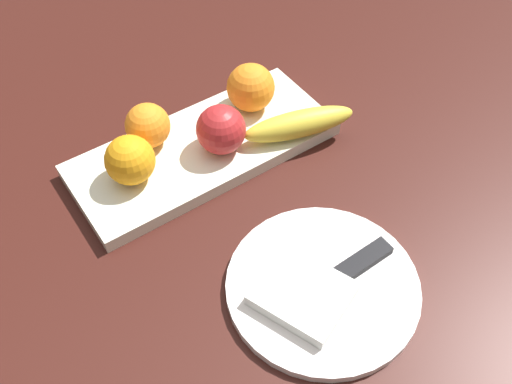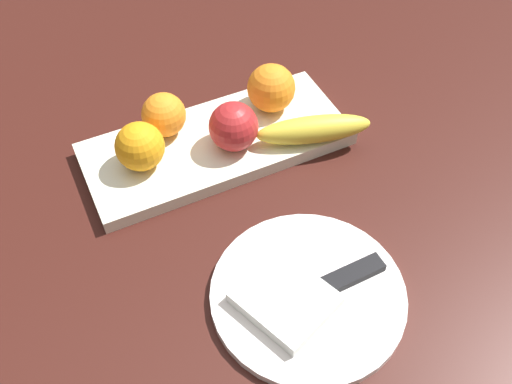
{
  "view_description": "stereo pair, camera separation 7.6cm",
  "coord_description": "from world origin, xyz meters",
  "px_view_note": "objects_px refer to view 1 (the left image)",
  "views": [
    {
      "loc": [
        0.28,
        0.56,
        0.64
      ],
      "look_at": [
        0.0,
        0.15,
        0.05
      ],
      "focal_mm": 40.49,
      "sensor_mm": 36.0,
      "label": 1
    },
    {
      "loc": [
        0.22,
        0.6,
        0.64
      ],
      "look_at": [
        0.0,
        0.15,
        0.05
      ],
      "focal_mm": 40.49,
      "sensor_mm": 36.0,
      "label": 2
    }
  ],
  "objects_px": {
    "orange_near_banana": "(148,126)",
    "folded_napkin": "(303,293)",
    "apple": "(221,130)",
    "orange_center": "(251,87)",
    "banana": "(299,124)",
    "knife": "(352,268)",
    "fruit_tray": "(202,150)",
    "orange_near_apple": "(130,160)",
    "dinner_plate": "(321,287)"
  },
  "relations": [
    {
      "from": "orange_near_banana",
      "to": "folded_napkin",
      "type": "bearing_deg",
      "value": 94.94
    },
    {
      "from": "apple",
      "to": "orange_center",
      "type": "distance_m",
      "value": 0.1
    },
    {
      "from": "banana",
      "to": "orange_center",
      "type": "height_order",
      "value": "orange_center"
    },
    {
      "from": "folded_napkin",
      "to": "knife",
      "type": "bearing_deg",
      "value": 175.83
    },
    {
      "from": "orange_near_banana",
      "to": "apple",
      "type": "bearing_deg",
      "value": 138.98
    },
    {
      "from": "fruit_tray",
      "to": "orange_near_apple",
      "type": "distance_m",
      "value": 0.12
    },
    {
      "from": "banana",
      "to": "folded_napkin",
      "type": "height_order",
      "value": "banana"
    },
    {
      "from": "banana",
      "to": "orange_near_banana",
      "type": "height_order",
      "value": "orange_near_banana"
    },
    {
      "from": "orange_near_banana",
      "to": "folded_napkin",
      "type": "height_order",
      "value": "orange_near_banana"
    },
    {
      "from": "orange_center",
      "to": "fruit_tray",
      "type": "bearing_deg",
      "value": 14.9
    },
    {
      "from": "apple",
      "to": "orange_near_apple",
      "type": "height_order",
      "value": "apple"
    },
    {
      "from": "folded_napkin",
      "to": "dinner_plate",
      "type": "bearing_deg",
      "value": 180.0
    },
    {
      "from": "fruit_tray",
      "to": "apple",
      "type": "height_order",
      "value": "apple"
    },
    {
      "from": "folded_napkin",
      "to": "knife",
      "type": "relative_size",
      "value": 0.6
    },
    {
      "from": "dinner_plate",
      "to": "knife",
      "type": "height_order",
      "value": "knife"
    },
    {
      "from": "dinner_plate",
      "to": "fruit_tray",
      "type": "bearing_deg",
      "value": -90.0
    },
    {
      "from": "dinner_plate",
      "to": "folded_napkin",
      "type": "xyz_separation_m",
      "value": [
        0.03,
        0.0,
        0.01
      ]
    },
    {
      "from": "apple",
      "to": "dinner_plate",
      "type": "relative_size",
      "value": 0.3
    },
    {
      "from": "apple",
      "to": "fruit_tray",
      "type": "bearing_deg",
      "value": -45.53
    },
    {
      "from": "orange_center",
      "to": "folded_napkin",
      "type": "height_order",
      "value": "orange_center"
    },
    {
      "from": "orange_near_apple",
      "to": "knife",
      "type": "bearing_deg",
      "value": 118.33
    },
    {
      "from": "orange_near_apple",
      "to": "orange_near_banana",
      "type": "bearing_deg",
      "value": -137.09
    },
    {
      "from": "fruit_tray",
      "to": "dinner_plate",
      "type": "height_order",
      "value": "fruit_tray"
    },
    {
      "from": "apple",
      "to": "orange_near_apple",
      "type": "xyz_separation_m",
      "value": [
        0.14,
        -0.02,
        -0.0
      ]
    },
    {
      "from": "banana",
      "to": "dinner_plate",
      "type": "bearing_deg",
      "value": -104.52
    },
    {
      "from": "apple",
      "to": "banana",
      "type": "distance_m",
      "value": 0.12
    },
    {
      "from": "fruit_tray",
      "to": "orange_near_apple",
      "type": "bearing_deg",
      "value": 0.56
    },
    {
      "from": "banana",
      "to": "dinner_plate",
      "type": "distance_m",
      "value": 0.26
    },
    {
      "from": "apple",
      "to": "orange_near_apple",
      "type": "relative_size",
      "value": 1.04
    },
    {
      "from": "apple",
      "to": "folded_napkin",
      "type": "height_order",
      "value": "apple"
    },
    {
      "from": "fruit_tray",
      "to": "apple",
      "type": "distance_m",
      "value": 0.06
    },
    {
      "from": "banana",
      "to": "orange_center",
      "type": "relative_size",
      "value": 2.31
    },
    {
      "from": "fruit_tray",
      "to": "banana",
      "type": "distance_m",
      "value": 0.15
    },
    {
      "from": "dinner_plate",
      "to": "orange_near_banana",
      "type": "bearing_deg",
      "value": -79.95
    },
    {
      "from": "dinner_plate",
      "to": "orange_near_apple",
      "type": "bearing_deg",
      "value": -68.49
    },
    {
      "from": "folded_napkin",
      "to": "orange_center",
      "type": "bearing_deg",
      "value": -113.89
    },
    {
      "from": "apple",
      "to": "dinner_plate",
      "type": "bearing_deg",
      "value": 85.19
    },
    {
      "from": "orange_near_banana",
      "to": "knife",
      "type": "bearing_deg",
      "value": 106.94
    },
    {
      "from": "orange_near_apple",
      "to": "orange_near_banana",
      "type": "distance_m",
      "value": 0.07
    },
    {
      "from": "orange_near_apple",
      "to": "orange_center",
      "type": "relative_size",
      "value": 0.94
    },
    {
      "from": "apple",
      "to": "banana",
      "type": "bearing_deg",
      "value": 159.27
    },
    {
      "from": "orange_near_banana",
      "to": "banana",
      "type": "bearing_deg",
      "value": 149.6
    },
    {
      "from": "orange_near_apple",
      "to": "knife",
      "type": "xyz_separation_m",
      "value": [
        -0.16,
        0.29,
        -0.04
      ]
    },
    {
      "from": "banana",
      "to": "orange_near_banana",
      "type": "distance_m",
      "value": 0.22
    },
    {
      "from": "orange_center",
      "to": "folded_napkin",
      "type": "bearing_deg",
      "value": 66.11
    },
    {
      "from": "orange_center",
      "to": "apple",
      "type": "bearing_deg",
      "value": 30.69
    },
    {
      "from": "orange_center",
      "to": "dinner_plate",
      "type": "bearing_deg",
      "value": 70.88
    },
    {
      "from": "banana",
      "to": "orange_center",
      "type": "bearing_deg",
      "value": 120.56
    },
    {
      "from": "apple",
      "to": "knife",
      "type": "relative_size",
      "value": 0.41
    },
    {
      "from": "dinner_plate",
      "to": "knife",
      "type": "distance_m",
      "value": 0.05
    }
  ]
}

